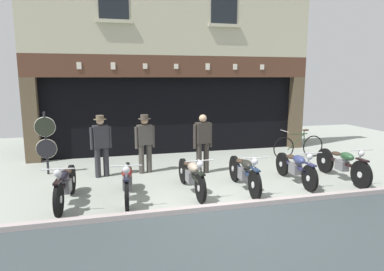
{
  "coord_description": "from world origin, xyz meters",
  "views": [
    {
      "loc": [
        -2.39,
        -6.08,
        2.62
      ],
      "look_at": [
        -0.07,
        2.77,
        1.04
      ],
      "focal_mm": 31.99,
      "sensor_mm": 36.0,
      "label": 1
    }
  ],
  "objects_px": {
    "motorcycle_far_left": "(65,184)",
    "salesman_left": "(101,143)",
    "shopkeeper_center": "(145,141)",
    "salesman_right": "(203,141)",
    "motorcycle_center": "(244,172)",
    "motorcycle_center_right": "(296,167)",
    "motorcycle_right": "(342,164)",
    "motorcycle_center_left": "(191,175)",
    "advert_board_near": "(222,105)",
    "leaning_bicycle": "(299,146)",
    "motorcycle_left": "(127,181)",
    "tyre_sign_pole": "(46,139)"
  },
  "relations": [
    {
      "from": "salesman_left",
      "to": "advert_board_near",
      "type": "bearing_deg",
      "value": -163.86
    },
    {
      "from": "motorcycle_right",
      "to": "salesman_right",
      "type": "xyz_separation_m",
      "value": [
        -3.27,
        1.52,
        0.46
      ]
    },
    {
      "from": "shopkeeper_center",
      "to": "motorcycle_center",
      "type": "bearing_deg",
      "value": 123.93
    },
    {
      "from": "motorcycle_far_left",
      "to": "motorcycle_right",
      "type": "relative_size",
      "value": 0.94
    },
    {
      "from": "motorcycle_center_right",
      "to": "shopkeeper_center",
      "type": "relative_size",
      "value": 1.21
    },
    {
      "from": "tyre_sign_pole",
      "to": "leaning_bicycle",
      "type": "height_order",
      "value": "tyre_sign_pole"
    },
    {
      "from": "motorcycle_right",
      "to": "salesman_left",
      "type": "height_order",
      "value": "salesman_left"
    },
    {
      "from": "motorcycle_far_left",
      "to": "shopkeeper_center",
      "type": "xyz_separation_m",
      "value": [
        1.89,
        1.96,
        0.46
      ]
    },
    {
      "from": "motorcycle_far_left",
      "to": "leaning_bicycle",
      "type": "xyz_separation_m",
      "value": [
        6.95,
        2.47,
        -0.05
      ]
    },
    {
      "from": "shopkeeper_center",
      "to": "salesman_right",
      "type": "relative_size",
      "value": 0.99
    },
    {
      "from": "motorcycle_far_left",
      "to": "salesman_left",
      "type": "distance_m",
      "value": 2.06
    },
    {
      "from": "salesman_left",
      "to": "tyre_sign_pole",
      "type": "distance_m",
      "value": 1.56
    },
    {
      "from": "tyre_sign_pole",
      "to": "leaning_bicycle",
      "type": "relative_size",
      "value": 0.95
    },
    {
      "from": "motorcycle_center_right",
      "to": "salesman_right",
      "type": "distance_m",
      "value": 2.5
    },
    {
      "from": "motorcycle_far_left",
      "to": "motorcycle_center_right",
      "type": "bearing_deg",
      "value": -173.4
    },
    {
      "from": "motorcycle_left",
      "to": "shopkeeper_center",
      "type": "distance_m",
      "value": 2.17
    },
    {
      "from": "tyre_sign_pole",
      "to": "motorcycle_right",
      "type": "bearing_deg",
      "value": -18.57
    },
    {
      "from": "motorcycle_right",
      "to": "salesman_left",
      "type": "distance_m",
      "value": 6.24
    },
    {
      "from": "motorcycle_center_left",
      "to": "motorcycle_center",
      "type": "bearing_deg",
      "value": 172.19
    },
    {
      "from": "shopkeeper_center",
      "to": "tyre_sign_pole",
      "type": "bearing_deg",
      "value": -22.79
    },
    {
      "from": "motorcycle_center",
      "to": "motorcycle_center_right",
      "type": "bearing_deg",
      "value": -170.87
    },
    {
      "from": "motorcycle_center_left",
      "to": "salesman_left",
      "type": "xyz_separation_m",
      "value": [
        -1.98,
        1.8,
        0.48
      ]
    },
    {
      "from": "advert_board_near",
      "to": "leaning_bicycle",
      "type": "distance_m",
      "value": 2.98
    },
    {
      "from": "motorcycle_center_left",
      "to": "shopkeeper_center",
      "type": "relative_size",
      "value": 1.26
    },
    {
      "from": "motorcycle_left",
      "to": "shopkeeper_center",
      "type": "relative_size",
      "value": 1.23
    },
    {
      "from": "motorcycle_center",
      "to": "leaning_bicycle",
      "type": "distance_m",
      "value": 3.93
    },
    {
      "from": "motorcycle_center_right",
      "to": "advert_board_near",
      "type": "xyz_separation_m",
      "value": [
        -0.46,
        4.17,
        1.22
      ]
    },
    {
      "from": "salesman_right",
      "to": "salesman_left",
      "type": "bearing_deg",
      "value": -18.01
    },
    {
      "from": "motorcycle_far_left",
      "to": "motorcycle_right",
      "type": "xyz_separation_m",
      "value": [
        6.68,
        0.0,
        0.0
      ]
    },
    {
      "from": "motorcycle_center_right",
      "to": "motorcycle_right",
      "type": "relative_size",
      "value": 0.93
    },
    {
      "from": "motorcycle_center",
      "to": "shopkeeper_center",
      "type": "bearing_deg",
      "value": -41.56
    },
    {
      "from": "motorcycle_center_left",
      "to": "advert_board_near",
      "type": "distance_m",
      "value": 4.91
    },
    {
      "from": "motorcycle_center_right",
      "to": "advert_board_near",
      "type": "relative_size",
      "value": 2.0
    },
    {
      "from": "motorcycle_far_left",
      "to": "advert_board_near",
      "type": "height_order",
      "value": "advert_board_near"
    },
    {
      "from": "advert_board_near",
      "to": "leaning_bicycle",
      "type": "height_order",
      "value": "advert_board_near"
    },
    {
      "from": "motorcycle_left",
      "to": "tyre_sign_pole",
      "type": "height_order",
      "value": "tyre_sign_pole"
    },
    {
      "from": "motorcycle_center_left",
      "to": "advert_board_near",
      "type": "xyz_separation_m",
      "value": [
        2.22,
        4.2,
        1.22
      ]
    },
    {
      "from": "motorcycle_right",
      "to": "salesman_left",
      "type": "xyz_separation_m",
      "value": [
        -5.94,
        1.86,
        0.47
      ]
    },
    {
      "from": "shopkeeper_center",
      "to": "motorcycle_right",
      "type": "bearing_deg",
      "value": 146.18
    },
    {
      "from": "motorcycle_right",
      "to": "advert_board_near",
      "type": "relative_size",
      "value": 2.15
    },
    {
      "from": "motorcycle_right",
      "to": "motorcycle_center_left",
      "type": "bearing_deg",
      "value": 0.22
    },
    {
      "from": "motorcycle_center_right",
      "to": "salesman_left",
      "type": "xyz_separation_m",
      "value": [
        -4.66,
        1.77,
        0.49
      ]
    },
    {
      "from": "salesman_left",
      "to": "motorcycle_center_right",
      "type": "bearing_deg",
      "value": 145.56
    },
    {
      "from": "motorcycle_right",
      "to": "leaning_bicycle",
      "type": "bearing_deg",
      "value": -95.24
    },
    {
      "from": "tyre_sign_pole",
      "to": "salesman_left",
      "type": "bearing_deg",
      "value": -23.19
    },
    {
      "from": "motorcycle_left",
      "to": "motorcycle_right",
      "type": "xyz_separation_m",
      "value": [
        5.41,
        0.06,
        0.01
      ]
    },
    {
      "from": "shopkeeper_center",
      "to": "salesman_right",
      "type": "height_order",
      "value": "salesman_right"
    },
    {
      "from": "advert_board_near",
      "to": "leaning_bicycle",
      "type": "relative_size",
      "value": 0.54
    },
    {
      "from": "motorcycle_far_left",
      "to": "salesman_right",
      "type": "xyz_separation_m",
      "value": [
        3.4,
        1.52,
        0.47
      ]
    },
    {
      "from": "tyre_sign_pole",
      "to": "motorcycle_far_left",
      "type": "bearing_deg",
      "value": -74.35
    }
  ]
}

